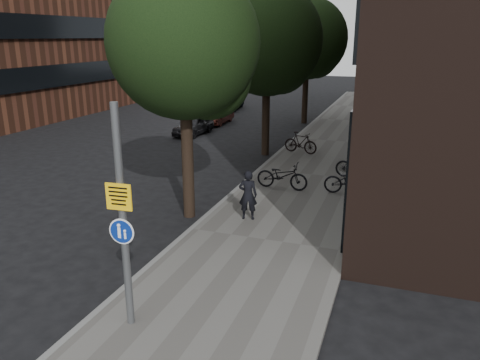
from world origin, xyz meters
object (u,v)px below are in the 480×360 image
at_px(signpost, 123,219).
at_px(parked_car_near, 193,125).
at_px(pedestrian, 248,195).
at_px(parked_bike_facade_near, 351,181).

relative_size(signpost, parked_car_near, 1.32).
bearing_deg(signpost, pedestrian, 81.61).
relative_size(signpost, pedestrian, 2.79).
xyz_separation_m(signpost, pedestrian, (0.45, 5.89, -1.40)).
height_order(pedestrian, parked_car_near, pedestrian).
bearing_deg(parked_bike_facade_near, pedestrian, 138.77).
height_order(signpost, parked_car_near, signpost).
distance_m(pedestrian, parked_car_near, 13.60).
bearing_deg(pedestrian, parked_car_near, -71.72).
bearing_deg(pedestrian, signpost, 72.17).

